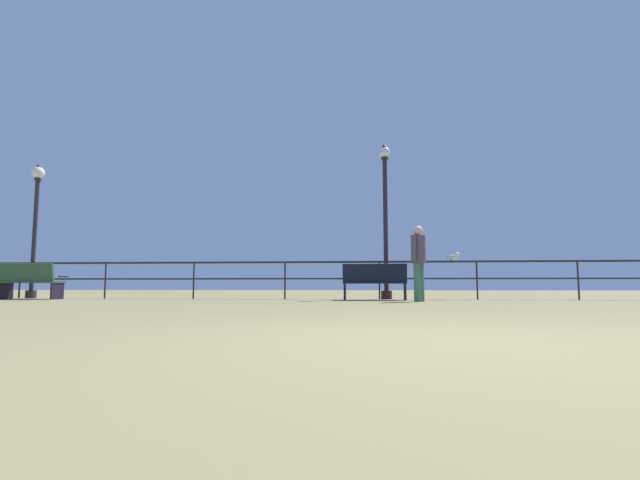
{
  "coord_description": "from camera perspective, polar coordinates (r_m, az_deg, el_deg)",
  "views": [
    {
      "loc": [
        -0.53,
        -3.1,
        0.37
      ],
      "look_at": [
        -1.5,
        8.49,
        1.5
      ],
      "focal_mm": 26.02,
      "sensor_mm": 36.0,
      "label": 1
    }
  ],
  "objects": [
    {
      "name": "ground_plane",
      "position": [
        3.17,
        14.74,
        -12.01
      ],
      "size": [
        60.0,
        60.0,
        0.0
      ],
      "primitive_type": "plane",
      "color": "olive"
    },
    {
      "name": "pier_railing",
      "position": [
        12.11,
        7.3,
        -3.73
      ],
      "size": [
        24.69,
        0.05,
        0.99
      ],
      "color": "#292123",
      "rests_on": "ground_plane"
    },
    {
      "name": "bench_far_left",
      "position": [
        14.14,
        -32.15,
        -4.16
      ],
      "size": [
        1.6,
        0.78,
        0.92
      ],
      "color": "#2F5033",
      "rests_on": "ground_plane"
    },
    {
      "name": "bench_near_left",
      "position": [
        11.34,
        6.74,
        -4.92
      ],
      "size": [
        1.55,
        0.64,
        0.88
      ],
      "color": "black",
      "rests_on": "ground_plane"
    },
    {
      "name": "lamppost_left",
      "position": [
        15.38,
        -31.59,
        2.37
      ],
      "size": [
        0.34,
        0.34,
        3.83
      ],
      "color": "#272426",
      "rests_on": "ground_plane"
    },
    {
      "name": "lamppost_center",
      "position": [
        12.41,
        8.05,
        3.03
      ],
      "size": [
        0.29,
        0.29,
        4.16
      ],
      "color": "#2F1B21",
      "rests_on": "ground_plane"
    },
    {
      "name": "person_by_bench",
      "position": [
        10.53,
        12.02,
        -2.17
      ],
      "size": [
        0.35,
        0.46,
        1.68
      ],
      "color": "#3A6C50",
      "rests_on": "ground_plane"
    },
    {
      "name": "seagull_on_rail",
      "position": [
        12.33,
        16.14,
        -2.01
      ],
      "size": [
        0.32,
        0.38,
        0.21
      ],
      "color": "silver",
      "rests_on": "pier_railing"
    }
  ]
}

